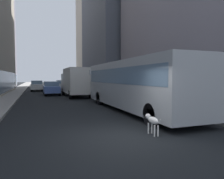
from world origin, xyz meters
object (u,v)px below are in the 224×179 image
Objects in this scene: box_truck at (76,81)px; dalmatian_dog at (152,121)px; transit_bus at (133,82)px; car_white_van at (37,86)px; car_blue_hatchback at (51,88)px; car_silver_sedan at (61,85)px.

dalmatian_dog is (-0.17, -16.34, -1.15)m from box_truck.
transit_bus reaches higher than car_white_van.
car_blue_hatchback is at bearing 105.66° from transit_bus.
car_white_van is at bearing 97.83° from dalmatian_dog.
dalmatian_dog is (2.23, -19.56, -0.31)m from car_blue_hatchback.
dalmatian_dog is (-0.17, -30.23, -0.31)m from car_silver_sedan.
car_blue_hatchback is 4.91× the size of dalmatian_dog.
car_white_van is at bearing 100.90° from car_blue_hatchback.
box_truck is (0.00, -13.89, 0.85)m from car_silver_sedan.
car_silver_sedan is 13.91m from box_truck.
car_silver_sedan is (-1.60, 24.94, -0.96)m from transit_bus.
car_white_van is 4.65m from car_silver_sedan.
car_blue_hatchback is 19.69m from dalmatian_dog.
car_white_van is 0.97× the size of car_blue_hatchback.
car_silver_sedan is at bearing 90.00° from box_truck.
car_blue_hatchback and car_silver_sedan have the same top height.
transit_bus is 23.28m from car_white_van.
car_white_van and car_silver_sedan have the same top height.
box_truck is at bearing -70.86° from car_white_van.
car_blue_hatchback reaches higher than dalmatian_dog.
car_blue_hatchback is 4.10m from box_truck.
box_truck is at bearing -90.00° from car_silver_sedan.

